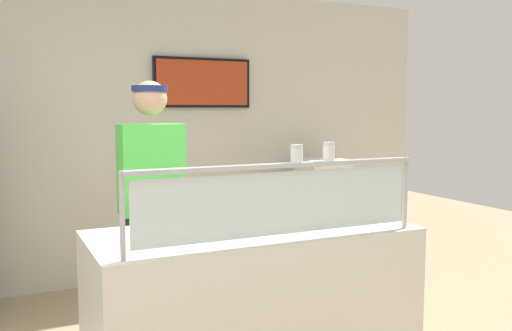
# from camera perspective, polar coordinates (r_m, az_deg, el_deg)

# --- Properties ---
(shop_rear_unit) EXTENTS (6.12, 0.13, 2.70)m
(shop_rear_unit) POSITION_cam_1_polar(r_m,az_deg,el_deg) (5.21, -11.67, 3.18)
(shop_rear_unit) COLOR beige
(shop_rear_unit) RESTS_ON ground
(serving_counter) EXTENTS (1.72, 0.76, 0.95)m
(serving_counter) POSITION_cam_1_polar(r_m,az_deg,el_deg) (3.12, -0.33, -15.13)
(serving_counter) COLOR silver
(serving_counter) RESTS_ON ground
(sneeze_guard) EXTENTS (1.54, 0.06, 0.38)m
(sneeze_guard) POSITION_cam_1_polar(r_m,az_deg,el_deg) (2.66, 2.60, -2.67)
(sneeze_guard) COLOR #B2B5BC
(sneeze_guard) RESTS_ON serving_counter
(pizza_tray) EXTENTS (0.44, 0.44, 0.04)m
(pizza_tray) POSITION_cam_1_polar(r_m,az_deg,el_deg) (2.94, -5.07, -6.48)
(pizza_tray) COLOR #9EA0A8
(pizza_tray) RESTS_ON serving_counter
(pizza_server) EXTENTS (0.09, 0.28, 0.01)m
(pizza_server) POSITION_cam_1_polar(r_m,az_deg,el_deg) (2.93, -4.05, -6.05)
(pizza_server) COLOR #ADAFB7
(pizza_server) RESTS_ON pizza_tray
(parmesan_shaker) EXTENTS (0.06, 0.06, 0.09)m
(parmesan_shaker) POSITION_cam_1_polar(r_m,az_deg,el_deg) (2.68, 4.20, 1.11)
(parmesan_shaker) COLOR white
(parmesan_shaker) RESTS_ON sneeze_guard
(pepper_flake_shaker) EXTENTS (0.06, 0.06, 0.09)m
(pepper_flake_shaker) POSITION_cam_1_polar(r_m,az_deg,el_deg) (2.77, 7.49, 1.30)
(pepper_flake_shaker) COLOR white
(pepper_flake_shaker) RESTS_ON sneeze_guard
(worker_figure) EXTENTS (0.41, 0.50, 1.76)m
(worker_figure) POSITION_cam_1_polar(r_m,az_deg,el_deg) (3.47, -10.56, -3.97)
(worker_figure) COLOR #23232D
(worker_figure) RESTS_ON ground
(prep_shelf) EXTENTS (0.70, 0.55, 0.83)m
(prep_shelf) POSITION_cam_1_polar(r_m,az_deg,el_deg) (5.53, 6.69, -6.44)
(prep_shelf) COLOR #B7BABF
(prep_shelf) RESTS_ON ground
(pizza_box_stack) EXTENTS (0.46, 0.44, 0.27)m
(pizza_box_stack) POSITION_cam_1_polar(r_m,az_deg,el_deg) (5.44, 6.80, -0.77)
(pizza_box_stack) COLOR silver
(pizza_box_stack) RESTS_ON prep_shelf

